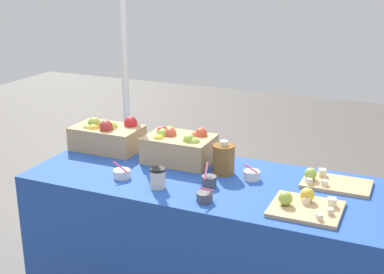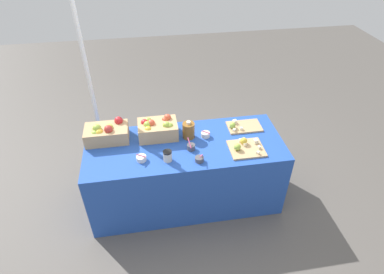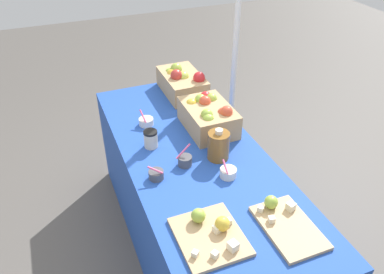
% 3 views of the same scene
% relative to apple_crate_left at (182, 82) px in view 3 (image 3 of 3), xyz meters
% --- Properties ---
extents(ground_plane, '(10.00, 10.00, 0.00)m').
position_rel_apple_crate_left_xyz_m(ground_plane, '(0.73, -0.19, -0.82)').
color(ground_plane, '#56514C').
extents(table, '(1.90, 0.76, 0.74)m').
position_rel_apple_crate_left_xyz_m(table, '(0.73, -0.19, -0.45)').
color(table, '#234CAD').
rests_on(table, ground_plane).
extents(apple_crate_left, '(0.41, 0.25, 0.20)m').
position_rel_apple_crate_left_xyz_m(apple_crate_left, '(0.00, 0.00, 0.00)').
color(apple_crate_left, tan).
rests_on(apple_crate_left, table).
extents(apple_crate_middle, '(0.38, 0.26, 0.20)m').
position_rel_apple_crate_left_xyz_m(apple_crate_middle, '(0.49, -0.01, 0.00)').
color(apple_crate_middle, tan).
rests_on(apple_crate_middle, table).
extents(cutting_board_front, '(0.32, 0.28, 0.09)m').
position_rel_apple_crate_left_xyz_m(cutting_board_front, '(1.28, -0.35, -0.06)').
color(cutting_board_front, tan).
rests_on(cutting_board_front, table).
extents(cutting_board_back, '(0.34, 0.22, 0.08)m').
position_rel_apple_crate_left_xyz_m(cutting_board_back, '(1.34, -0.01, -0.07)').
color(cutting_board_back, tan).
rests_on(cutting_board_back, table).
extents(sample_bowl_near, '(0.09, 0.09, 0.09)m').
position_rel_apple_crate_left_xyz_m(sample_bowl_near, '(0.95, -0.10, -0.06)').
color(sample_bowl_near, silver).
rests_on(sample_bowl_near, table).
extents(sample_bowl_mid, '(0.08, 0.09, 0.12)m').
position_rel_apple_crate_left_xyz_m(sample_bowl_mid, '(0.78, -0.27, -0.05)').
color(sample_bowl_mid, '#4C4C51').
rests_on(sample_bowl_mid, table).
extents(sample_bowl_far, '(0.09, 0.09, 0.10)m').
position_rel_apple_crate_left_xyz_m(sample_bowl_far, '(0.31, -0.35, -0.06)').
color(sample_bowl_far, silver).
rests_on(sample_bowl_far, table).
extents(sample_bowl_extra, '(0.08, 0.08, 0.09)m').
position_rel_apple_crate_left_xyz_m(sample_bowl_extra, '(0.83, -0.45, -0.06)').
color(sample_bowl_extra, '#4C4C51').
rests_on(sample_bowl_extra, table).
extents(cider_jug, '(0.12, 0.12, 0.18)m').
position_rel_apple_crate_left_xyz_m(cider_jug, '(0.78, -0.08, -0.00)').
color(cider_jug, brown).
rests_on(cider_jug, table).
extents(coffee_cup, '(0.08, 0.08, 0.10)m').
position_rel_apple_crate_left_xyz_m(coffee_cup, '(0.55, -0.39, -0.03)').
color(coffee_cup, beige).
rests_on(coffee_cup, table).
extents(tent_pole, '(0.04, 0.04, 2.13)m').
position_rel_apple_crate_left_xyz_m(tent_pole, '(-0.14, 0.49, 0.24)').
color(tent_pole, white).
rests_on(tent_pole, ground_plane).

